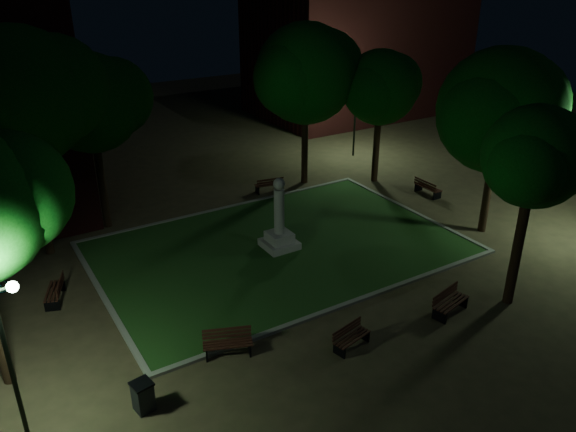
{
  "coord_description": "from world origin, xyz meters",
  "views": [
    {
      "loc": [
        -11.02,
        -16.65,
        11.47
      ],
      "look_at": [
        -0.18,
        1.0,
        2.0
      ],
      "focal_mm": 35.0,
      "sensor_mm": 36.0,
      "label": 1
    }
  ],
  "objects_px": {
    "monument": "(279,229)",
    "bench_near_right": "(449,302)",
    "bench_near_left": "(351,337)",
    "bench_west_near": "(228,343)",
    "bench_left_side": "(56,291)",
    "trash_bin": "(143,396)",
    "bench_far_side": "(269,185)",
    "bench_right_side": "(427,188)"
  },
  "relations": [
    {
      "from": "monument",
      "to": "bench_near_right",
      "type": "height_order",
      "value": "monument"
    },
    {
      "from": "monument",
      "to": "bench_near_left",
      "type": "bearing_deg",
      "value": -102.16
    },
    {
      "from": "bench_west_near",
      "to": "bench_left_side",
      "type": "xyz_separation_m",
      "value": [
        -4.02,
        6.07,
        -0.01
      ]
    },
    {
      "from": "monument",
      "to": "trash_bin",
      "type": "height_order",
      "value": "monument"
    },
    {
      "from": "bench_far_side",
      "to": "trash_bin",
      "type": "bearing_deg",
      "value": 57.17
    },
    {
      "from": "monument",
      "to": "bench_left_side",
      "type": "distance_m",
      "value": 9.14
    },
    {
      "from": "bench_near_right",
      "to": "bench_far_side",
      "type": "xyz_separation_m",
      "value": [
        0.25,
        13.28,
        -0.02
      ]
    },
    {
      "from": "trash_bin",
      "to": "bench_near_right",
      "type": "bearing_deg",
      "value": -5.53
    },
    {
      "from": "bench_near_right",
      "to": "bench_right_side",
      "type": "xyz_separation_m",
      "value": [
        7.19,
        8.46,
        -0.01
      ]
    },
    {
      "from": "bench_left_side",
      "to": "bench_far_side",
      "type": "distance_m",
      "value": 13.06
    },
    {
      "from": "bench_near_right",
      "to": "trash_bin",
      "type": "distance_m",
      "value": 10.84
    },
    {
      "from": "bench_near_left",
      "to": "bench_west_near",
      "type": "relative_size",
      "value": 0.89
    },
    {
      "from": "bench_near_left",
      "to": "bench_far_side",
      "type": "distance_m",
      "value": 13.73
    },
    {
      "from": "bench_far_side",
      "to": "trash_bin",
      "type": "height_order",
      "value": "trash_bin"
    },
    {
      "from": "bench_far_side",
      "to": "bench_west_near",
      "type": "bearing_deg",
      "value": 63.92
    },
    {
      "from": "bench_near_left",
      "to": "trash_bin",
      "type": "xyz_separation_m",
      "value": [
        -6.62,
        0.77,
        0.12
      ]
    },
    {
      "from": "bench_near_right",
      "to": "bench_far_side",
      "type": "bearing_deg",
      "value": 76.03
    },
    {
      "from": "bench_right_side",
      "to": "trash_bin",
      "type": "distance_m",
      "value": 19.45
    },
    {
      "from": "bench_near_right",
      "to": "bench_near_left",
      "type": "bearing_deg",
      "value": 163.3
    },
    {
      "from": "bench_near_right",
      "to": "bench_left_side",
      "type": "height_order",
      "value": "bench_near_right"
    },
    {
      "from": "bench_far_side",
      "to": "bench_right_side",
      "type": "bearing_deg",
      "value": 154.47
    },
    {
      "from": "bench_west_near",
      "to": "trash_bin",
      "type": "xyz_separation_m",
      "value": [
        -3.07,
        -0.99,
        0.07
      ]
    },
    {
      "from": "bench_left_side",
      "to": "bench_far_side",
      "type": "height_order",
      "value": "bench_left_side"
    },
    {
      "from": "bench_near_left",
      "to": "trash_bin",
      "type": "height_order",
      "value": "trash_bin"
    },
    {
      "from": "bench_near_left",
      "to": "bench_right_side",
      "type": "height_order",
      "value": "bench_right_side"
    },
    {
      "from": "monument",
      "to": "bench_left_side",
      "type": "relative_size",
      "value": 1.98
    },
    {
      "from": "bench_near_left",
      "to": "bench_west_near",
      "type": "bearing_deg",
      "value": 140.73
    },
    {
      "from": "bench_near_right",
      "to": "bench_west_near",
      "type": "xyz_separation_m",
      "value": [
        -7.72,
        2.03,
        -0.01
      ]
    },
    {
      "from": "monument",
      "to": "bench_west_near",
      "type": "distance_m",
      "value": 7.35
    },
    {
      "from": "bench_left_side",
      "to": "trash_bin",
      "type": "distance_m",
      "value": 7.12
    },
    {
      "from": "bench_west_near",
      "to": "trash_bin",
      "type": "height_order",
      "value": "trash_bin"
    },
    {
      "from": "bench_left_side",
      "to": "bench_near_right",
      "type": "bearing_deg",
      "value": 75.09
    },
    {
      "from": "bench_west_near",
      "to": "bench_left_side",
      "type": "bearing_deg",
      "value": 144.97
    },
    {
      "from": "bench_west_near",
      "to": "bench_right_side",
      "type": "distance_m",
      "value": 16.24
    },
    {
      "from": "monument",
      "to": "bench_right_side",
      "type": "relative_size",
      "value": 2.02
    },
    {
      "from": "bench_left_side",
      "to": "bench_near_left",
      "type": "bearing_deg",
      "value": 63.75
    },
    {
      "from": "bench_near_left",
      "to": "bench_far_side",
      "type": "relative_size",
      "value": 0.92
    },
    {
      "from": "bench_near_right",
      "to": "bench_west_near",
      "type": "relative_size",
      "value": 1.02
    },
    {
      "from": "bench_near_left",
      "to": "bench_west_near",
      "type": "distance_m",
      "value": 3.96
    },
    {
      "from": "bench_far_side",
      "to": "bench_near_right",
      "type": "bearing_deg",
      "value": 98.15
    },
    {
      "from": "bench_right_side",
      "to": "monument",
      "type": "bearing_deg",
      "value": 96.71
    },
    {
      "from": "trash_bin",
      "to": "monument",
      "type": "bearing_deg",
      "value": 37.68
    }
  ]
}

